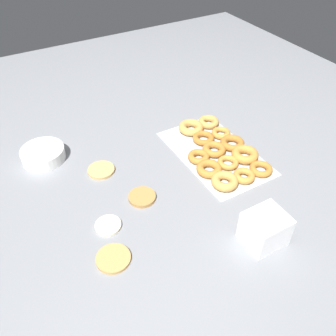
{
  "coord_description": "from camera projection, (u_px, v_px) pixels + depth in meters",
  "views": [
    {
      "loc": [
        -0.87,
        0.4,
        0.94
      ],
      "look_at": [
        0.02,
        -0.12,
        0.04
      ],
      "focal_mm": 38.0,
      "sensor_mm": 36.0,
      "label": 1
    }
  ],
  "objects": [
    {
      "name": "ground_plane",
      "position": [
        144.0,
        190.0,
        1.34
      ],
      "size": [
        3.0,
        3.0,
        0.0
      ],
      "primitive_type": "plane",
      "color": "gray"
    },
    {
      "name": "pancake_0",
      "position": [
        113.0,
        258.0,
        1.1
      ],
      "size": [
        0.11,
        0.11,
        0.01
      ],
      "primitive_type": "cylinder",
      "color": "tan",
      "rests_on": "ground_plane"
    },
    {
      "name": "pancake_1",
      "position": [
        108.0,
        226.0,
        1.2
      ],
      "size": [
        0.09,
        0.09,
        0.01
      ],
      "primitive_type": "cylinder",
      "color": "beige",
      "rests_on": "ground_plane"
    },
    {
      "name": "pancake_2",
      "position": [
        101.0,
        170.0,
        1.41
      ],
      "size": [
        0.11,
        0.11,
        0.01
      ],
      "primitive_type": "cylinder",
      "color": "tan",
      "rests_on": "ground_plane"
    },
    {
      "name": "pancake_3",
      "position": [
        142.0,
        197.0,
        1.3
      ],
      "size": [
        0.1,
        0.1,
        0.01
      ],
      "primitive_type": "cylinder",
      "color": "#B27F42",
      "rests_on": "ground_plane"
    },
    {
      "name": "donut_tray",
      "position": [
        219.0,
        151.0,
        1.49
      ],
      "size": [
        0.49,
        0.3,
        0.04
      ],
      "color": "silver",
      "rests_on": "ground_plane"
    },
    {
      "name": "batter_bowl",
      "position": [
        43.0,
        154.0,
        1.46
      ],
      "size": [
        0.18,
        0.18,
        0.05
      ],
      "color": "white",
      "rests_on": "ground_plane"
    },
    {
      "name": "container_stack",
      "position": [
        265.0,
        229.0,
        1.13
      ],
      "size": [
        0.12,
        0.13,
        0.11
      ],
      "color": "white",
      "rests_on": "ground_plane"
    }
  ]
}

